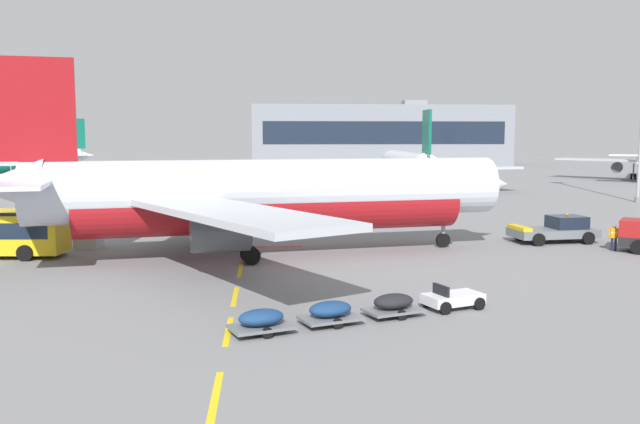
{
  "coord_description": "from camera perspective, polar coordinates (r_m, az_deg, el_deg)",
  "views": [
    {
      "loc": [
        19.58,
        -24.49,
        7.66
      ],
      "look_at": [
        23.15,
        20.8,
        2.55
      ],
      "focal_mm": 37.92,
      "sensor_mm": 36.0,
      "label": 1
    }
  ],
  "objects": [
    {
      "name": "ground",
      "position": [
        68.08,
        12.97,
        -0.21
      ],
      "size": [
        400.0,
        400.0,
        0.0
      ],
      "primitive_type": "plane",
      "color": "slate"
    },
    {
      "name": "airliner_mid_left",
      "position": [
        126.39,
        -25.3,
        3.91
      ],
      "size": [
        29.5,
        28.07,
        10.75
      ],
      "color": "silver",
      "rests_on": "ground"
    },
    {
      "name": "uld_cargo_container",
      "position": [
        49.05,
        -18.94,
        -1.97
      ],
      "size": [
        1.76,
        1.73,
        1.6
      ],
      "color": "#B7BCC6",
      "rests_on": "ground"
    },
    {
      "name": "ground_crew_worker",
      "position": [
        49.36,
        23.57,
        -1.86
      ],
      "size": [
        0.67,
        0.36,
        1.77
      ],
      "color": "#191E38",
      "rests_on": "ground"
    },
    {
      "name": "airliner_foreground",
      "position": [
        43.25,
        -4.67,
        1.47
      ],
      "size": [
        34.69,
        34.03,
        12.2
      ],
      "color": "silver",
      "rests_on": "ground"
    },
    {
      "name": "pushback_tug",
      "position": [
        51.93,
        19.29,
        -1.42
      ],
      "size": [
        6.28,
        3.72,
        2.08
      ],
      "color": "slate",
      "rests_on": "ground"
    },
    {
      "name": "baggage_train",
      "position": [
        28.49,
        3.66,
        -8.08
      ],
      "size": [
        11.36,
        5.53,
        1.14
      ],
      "color": "silver",
      "rests_on": "ground"
    },
    {
      "name": "apron_paint_markings",
      "position": [
        62.26,
        -5.93,
        -0.68
      ],
      "size": [
        8.0,
        95.46,
        0.01
      ],
      "color": "yellow",
      "rests_on": "ground"
    },
    {
      "name": "airliner_far_right",
      "position": [
        94.17,
        7.46,
        3.83
      ],
      "size": [
        30.64,
        30.74,
        10.8
      ],
      "color": "silver",
      "rests_on": "ground"
    },
    {
      "name": "terminal_satellite",
      "position": [
        181.18,
        4.85,
        6.43
      ],
      "size": [
        65.81,
        24.98,
        17.09
      ],
      "color": "gray",
      "rests_on": "ground"
    }
  ]
}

